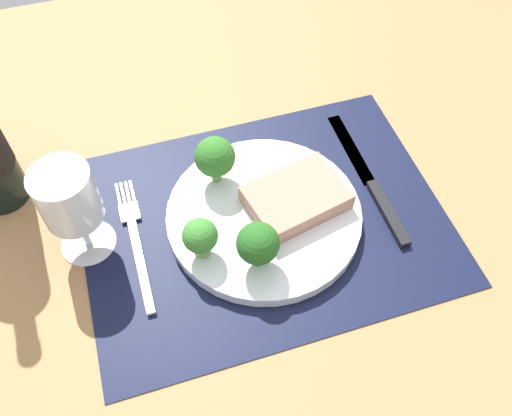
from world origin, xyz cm
name	(u,v)px	position (x,y,z in cm)	size (l,w,h in cm)	color
ground_plane	(264,227)	(0.00, 0.00, -1.50)	(140.00, 110.00, 3.00)	#996D42
placemat	(264,220)	(0.00, 0.00, 0.15)	(44.27, 33.28, 0.30)	black
plate	(264,215)	(0.00, 0.00, 1.10)	(23.84, 23.84, 1.60)	silver
steak	(296,199)	(4.06, -0.13, 3.12)	(11.52, 8.15, 2.44)	tan
broccoli_near_fork	(200,237)	(-8.54, -3.27, 5.13)	(4.06, 4.06, 5.48)	#6B994C
broccoli_center	(215,157)	(-4.16, 6.71, 6.01)	(5.02, 5.02, 6.71)	#6B994C
broccoli_back_left	(258,244)	(-2.84, -6.48, 5.84)	(4.81, 4.81, 6.43)	#5B8942
fork	(136,241)	(-15.75, 1.42, 0.55)	(2.40, 19.20, 0.50)	silver
knife	(373,186)	(14.96, 0.53, 0.60)	(1.80, 23.00, 0.80)	black
wine_glass	(69,201)	(-21.22, 3.14, 8.60)	(6.60, 6.60, 12.97)	silver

